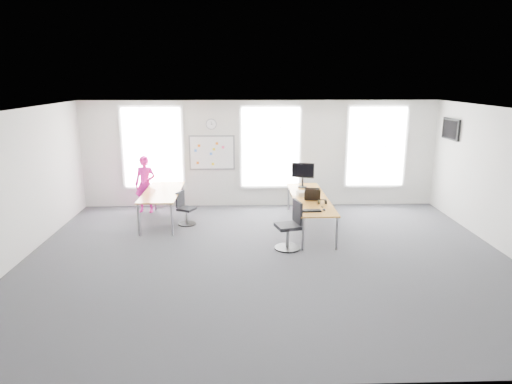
{
  "coord_description": "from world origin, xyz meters",
  "views": [
    {
      "loc": [
        -0.52,
        -8.75,
        3.61
      ],
      "look_at": [
        -0.2,
        1.2,
        1.1
      ],
      "focal_mm": 32.0,
      "sensor_mm": 36.0,
      "label": 1
    }
  ],
  "objects_px": {
    "monitor": "(303,173)",
    "keyboard": "(311,211)",
    "chair_right": "(290,228)",
    "desk_left": "(162,194)",
    "headphones": "(322,202)",
    "desk_right": "(310,200)",
    "person": "(145,184)",
    "chair_left": "(185,210)"
  },
  "relations": [
    {
      "from": "monitor",
      "to": "chair_right",
      "type": "bearing_deg",
      "value": -85.3
    },
    {
      "from": "desk_left",
      "to": "chair_left",
      "type": "relative_size",
      "value": 2.64
    },
    {
      "from": "keyboard",
      "to": "headphones",
      "type": "bearing_deg",
      "value": 57.19
    },
    {
      "from": "monitor",
      "to": "headphones",
      "type": "bearing_deg",
      "value": -64.01
    },
    {
      "from": "desk_right",
      "to": "monitor",
      "type": "distance_m",
      "value": 1.15
    },
    {
      "from": "monitor",
      "to": "keyboard",
      "type": "bearing_deg",
      "value": -75.06
    },
    {
      "from": "desk_right",
      "to": "keyboard",
      "type": "height_order",
      "value": "keyboard"
    },
    {
      "from": "chair_right",
      "to": "keyboard",
      "type": "distance_m",
      "value": 0.6
    },
    {
      "from": "desk_left",
      "to": "chair_right",
      "type": "height_order",
      "value": "chair_right"
    },
    {
      "from": "chair_right",
      "to": "desk_right",
      "type": "bearing_deg",
      "value": 141.35
    },
    {
      "from": "desk_left",
      "to": "chair_right",
      "type": "xyz_separation_m",
      "value": [
        3.06,
        -1.96,
        -0.28
      ]
    },
    {
      "from": "keyboard",
      "to": "monitor",
      "type": "height_order",
      "value": "monitor"
    },
    {
      "from": "headphones",
      "to": "keyboard",
      "type": "bearing_deg",
      "value": -124.31
    },
    {
      "from": "headphones",
      "to": "monitor",
      "type": "height_order",
      "value": "monitor"
    },
    {
      "from": "chair_right",
      "to": "person",
      "type": "relative_size",
      "value": 0.68
    },
    {
      "from": "chair_left",
      "to": "person",
      "type": "height_order",
      "value": "person"
    },
    {
      "from": "desk_left",
      "to": "headphones",
      "type": "height_order",
      "value": "headphones"
    },
    {
      "from": "person",
      "to": "monitor",
      "type": "relative_size",
      "value": 2.35
    },
    {
      "from": "desk_left",
      "to": "monitor",
      "type": "relative_size",
      "value": 3.35
    },
    {
      "from": "chair_right",
      "to": "headphones",
      "type": "bearing_deg",
      "value": 119.78
    },
    {
      "from": "desk_left",
      "to": "keyboard",
      "type": "bearing_deg",
      "value": -26.28
    },
    {
      "from": "headphones",
      "to": "desk_right",
      "type": "bearing_deg",
      "value": 104.87
    },
    {
      "from": "chair_left",
      "to": "headphones",
      "type": "distance_m",
      "value": 3.46
    },
    {
      "from": "keyboard",
      "to": "monitor",
      "type": "distance_m",
      "value": 2.26
    },
    {
      "from": "headphones",
      "to": "chair_left",
      "type": "bearing_deg",
      "value": 160.67
    },
    {
      "from": "person",
      "to": "headphones",
      "type": "distance_m",
      "value": 4.94
    },
    {
      "from": "desk_left",
      "to": "person",
      "type": "relative_size",
      "value": 1.42
    },
    {
      "from": "desk_left",
      "to": "headphones",
      "type": "bearing_deg",
      "value": -16.74
    },
    {
      "from": "desk_right",
      "to": "chair_right",
      "type": "bearing_deg",
      "value": -113.95
    },
    {
      "from": "desk_right",
      "to": "chair_right",
      "type": "xyz_separation_m",
      "value": [
        -0.62,
        -1.39,
        -0.25
      ]
    },
    {
      "from": "desk_right",
      "to": "person",
      "type": "distance_m",
      "value": 4.54
    },
    {
      "from": "monitor",
      "to": "desk_left",
      "type": "bearing_deg",
      "value": -154.41
    },
    {
      "from": "person",
      "to": "headphones",
      "type": "bearing_deg",
      "value": -17.74
    },
    {
      "from": "chair_right",
      "to": "keyboard",
      "type": "bearing_deg",
      "value": 101.11
    },
    {
      "from": "chair_left",
      "to": "keyboard",
      "type": "bearing_deg",
      "value": -93.24
    },
    {
      "from": "person",
      "to": "chair_right",
      "type": "bearing_deg",
      "value": -30.91
    },
    {
      "from": "keyboard",
      "to": "headphones",
      "type": "height_order",
      "value": "headphones"
    },
    {
      "from": "chair_left",
      "to": "monitor",
      "type": "relative_size",
      "value": 1.27
    },
    {
      "from": "chair_right",
      "to": "desk_left",
      "type": "bearing_deg",
      "value": -137.35
    },
    {
      "from": "person",
      "to": "keyboard",
      "type": "height_order",
      "value": "person"
    },
    {
      "from": "desk_right",
      "to": "headphones",
      "type": "xyz_separation_m",
      "value": [
        0.19,
        -0.6,
        0.1
      ]
    },
    {
      "from": "desk_right",
      "to": "headphones",
      "type": "distance_m",
      "value": 0.64
    }
  ]
}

